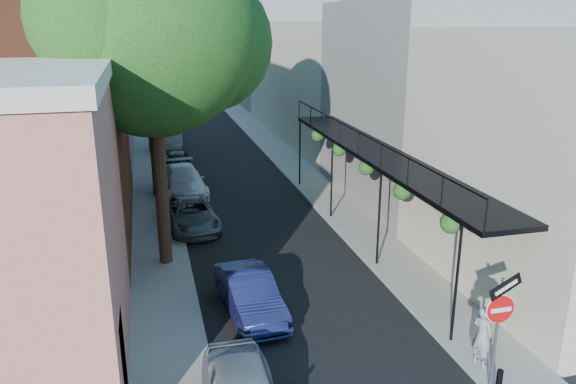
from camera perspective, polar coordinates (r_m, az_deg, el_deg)
road_surface at (r=39.69m, az=-8.14°, el=5.11°), size 6.00×64.00×0.01m
sidewalk_left at (r=39.46m, az=-13.94°, el=4.78°), size 2.00×64.00×0.12m
sidewalk_right at (r=40.29m, az=-2.46°, el=5.53°), size 2.00×64.00×0.12m
buildings_left at (r=37.85m, az=-22.62°, el=10.95°), size 10.10×59.10×12.00m
buildings_right at (r=40.47m, az=4.69°, el=11.80°), size 9.80×55.00×10.00m
sign_post at (r=13.59m, az=20.72°, el=-11.48°), size 0.89×0.17×2.99m
oak_near at (r=18.86m, az=-12.48°, el=15.60°), size 7.48×6.80×11.42m
oak_mid at (r=26.85m, az=-13.25°, el=14.21°), size 6.60×6.00×10.20m
oak_far at (r=35.85m, az=-13.76°, el=16.80°), size 7.70×7.00×11.90m
parked_car_b at (r=16.60m, az=-3.86°, el=-10.35°), size 1.66×3.91×1.25m
parked_car_c at (r=23.36m, az=-9.78°, el=-2.27°), size 2.24×4.31×1.16m
parked_car_d at (r=27.82m, az=-10.56°, el=1.10°), size 2.19×4.76×1.35m
parked_car_e at (r=32.00m, az=-11.23°, el=3.01°), size 1.76×3.50×1.14m
parked_car_f at (r=37.65m, az=-11.82°, el=5.33°), size 1.67×4.32×1.40m
parked_car_g at (r=42.25m, az=-12.16°, el=6.49°), size 2.33×4.61×1.25m
pedestrian at (r=14.86m, az=19.13°, el=-13.66°), size 0.51×0.66×1.59m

